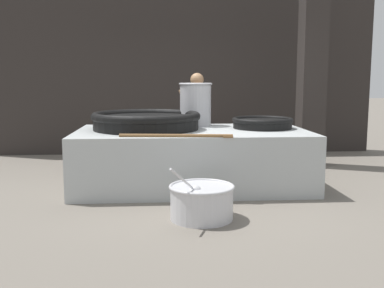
{
  "coord_description": "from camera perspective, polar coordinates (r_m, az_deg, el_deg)",
  "views": [
    {
      "loc": [
        -0.44,
        -6.21,
        1.48
      ],
      "look_at": [
        0.0,
        0.0,
        0.59
      ],
      "focal_mm": 42.0,
      "sensor_mm": 36.0,
      "label": 1
    }
  ],
  "objects": [
    {
      "name": "ground_plane",
      "position": [
        6.4,
        0.0,
        -5.27
      ],
      "size": [
        60.0,
        60.0,
        0.0
      ],
      "primitive_type": "plane",
      "color": "slate"
    },
    {
      "name": "prep_bowl_vegetables",
      "position": [
        4.84,
        1.23,
        -7.16
      ],
      "size": [
        0.71,
        0.81,
        0.65
      ],
      "color": "silver",
      "rests_on": "ground_plane"
    },
    {
      "name": "giant_wok_far",
      "position": [
        6.56,
        8.94,
        2.71
      ],
      "size": [
        0.88,
        0.88,
        0.16
      ],
      "color": "black",
      "rests_on": "hearth_platform"
    },
    {
      "name": "hearth_platform",
      "position": [
        6.32,
        0.0,
        -1.78
      ],
      "size": [
        3.2,
        1.75,
        0.79
      ],
      "color": "#B2B7B7",
      "rests_on": "ground_plane"
    },
    {
      "name": "back_wall",
      "position": [
        9.17,
        -1.31,
        9.48
      ],
      "size": [
        7.76,
        0.24,
        3.4
      ],
      "primitive_type": "cube",
      "color": "#2D2826",
      "rests_on": "ground_plane"
    },
    {
      "name": "support_pillar",
      "position": [
        8.05,
        15.0,
        9.4
      ],
      "size": [
        0.41,
        0.41,
        3.4
      ],
      "primitive_type": "cube",
      "color": "#2D2826",
      "rests_on": "ground_plane"
    },
    {
      "name": "giant_wok_near",
      "position": [
        6.37,
        -5.84,
        3.04
      ],
      "size": [
        1.54,
        1.54,
        0.25
      ],
      "color": "black",
      "rests_on": "hearth_platform"
    },
    {
      "name": "cook",
      "position": [
        7.51,
        0.57,
        3.41
      ],
      "size": [
        0.43,
        0.62,
        1.6
      ],
      "rotation": [
        0.0,
        0.0,
        3.34
      ],
      "color": "#9E7551",
      "rests_on": "ground_plane"
    },
    {
      "name": "stirring_paddle",
      "position": [
        5.48,
        -1.43,
        1.07
      ],
      "size": [
        1.39,
        0.22,
        0.04
      ],
      "rotation": [
        0.0,
        0.0,
        -0.11
      ],
      "color": "brown",
      "rests_on": "hearth_platform"
    },
    {
      "name": "stock_pot",
      "position": [
        6.85,
        0.45,
        5.14
      ],
      "size": [
        0.51,
        0.51,
        0.65
      ],
      "color": "#B7B7BC",
      "rests_on": "hearth_platform"
    }
  ]
}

